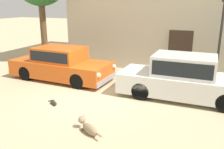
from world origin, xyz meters
The scene contains 6 objects.
ground_plane centered at (0.00, 0.00, 0.00)m, with size 80.00×80.00×0.00m, color tan.
parked_sedan_nearest centered at (-2.14, 1.46, 0.72)m, with size 4.69×1.93×1.46m.
parked_sedan_second centered at (3.20, 1.27, 0.77)m, with size 4.75×1.75×1.57m.
stray_dog_spotted centered at (1.21, -2.25, 0.16)m, with size 0.97×0.59×0.39m.
stray_cat centered at (-0.76, -1.06, 0.07)m, with size 0.53×0.45×0.15m.
street_lamp centered at (4.27, 3.43, 2.34)m, with size 0.22×0.22×3.63m.
Camera 1 is at (4.01, -7.24, 3.30)m, focal length 38.55 mm.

